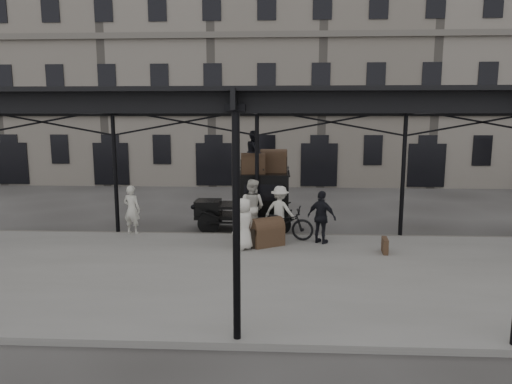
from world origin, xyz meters
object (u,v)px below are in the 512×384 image
at_px(taxi, 256,199).
at_px(steamer_trunk_roof_near, 253,165).
at_px(porter_left, 132,210).
at_px(porter_official, 322,217).
at_px(steamer_trunk_platform, 266,234).
at_px(bicycle, 282,223).

xyz_separation_m(taxi, steamer_trunk_roof_near, (-0.08, -0.25, 1.29)).
relative_size(porter_left, porter_official, 1.00).
xyz_separation_m(porter_official, steamer_trunk_platform, (-1.78, -0.34, -0.48)).
relative_size(porter_official, steamer_trunk_roof_near, 2.00).
bearing_deg(porter_official, steamer_trunk_platform, 44.60).
bearing_deg(porter_left, steamer_trunk_roof_near, -151.46).
bearing_deg(porter_left, taxi, -148.64).
xyz_separation_m(steamer_trunk_roof_near, steamer_trunk_platform, (0.56, -2.38, -1.97)).
bearing_deg(bicycle, steamer_trunk_platform, 159.67).
distance_m(bicycle, steamer_trunk_roof_near, 2.60).
distance_m(taxi, steamer_trunk_platform, 2.75).
relative_size(bicycle, steamer_trunk_roof_near, 2.48).
xyz_separation_m(taxi, bicycle, (0.98, -1.82, -0.49)).
bearing_deg(steamer_trunk_platform, steamer_trunk_roof_near, 72.42).
bearing_deg(steamer_trunk_platform, bicycle, 27.49).
height_order(porter_left, porter_official, porter_official).
height_order(porter_official, steamer_trunk_roof_near, steamer_trunk_roof_near).
xyz_separation_m(taxi, steamer_trunk_platform, (0.48, -2.63, -0.67)).
distance_m(bicycle, steamer_trunk_platform, 0.96).
bearing_deg(steamer_trunk_platform, taxi, 69.51).
bearing_deg(steamer_trunk_roof_near, steamer_trunk_platform, -83.40).
distance_m(porter_left, porter_official, 6.62).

